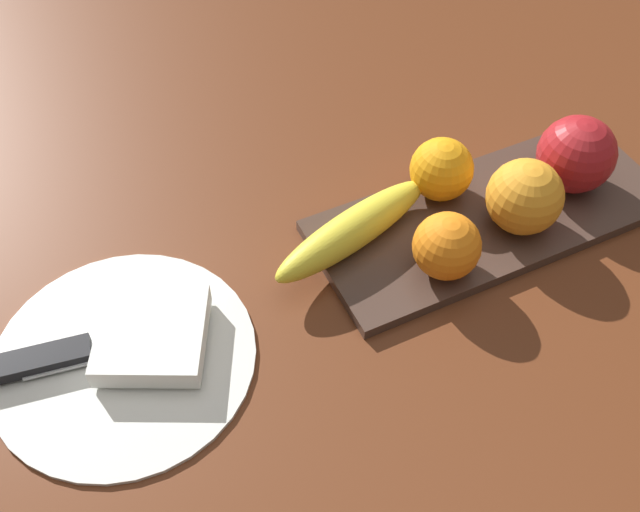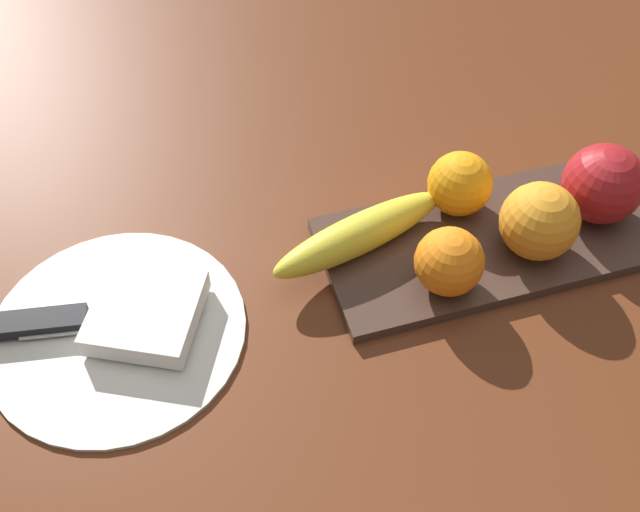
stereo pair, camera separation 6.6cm
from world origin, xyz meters
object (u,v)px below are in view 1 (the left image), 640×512
orange_near_apple (445,168)px  folded_napkin (152,334)px  banana (353,230)px  dinner_plate (123,356)px  fruit_tray (489,216)px  apple (576,154)px  knife (57,356)px  orange_center (525,197)px  orange_near_banana (447,246)px

orange_near_apple → folded_napkin: bearing=-171.7°
banana → dinner_plate: bearing=-9.5°
fruit_tray → orange_near_apple: (-0.03, 0.05, 0.04)m
apple → folded_napkin: bearing=-179.8°
dinner_plate → knife: 0.06m
apple → folded_napkin: apple is taller
orange_center → knife: 0.45m
orange_near_apple → knife: orange_near_apple is taller
orange_near_banana → apple: bearing=13.4°
fruit_tray → orange_near_banana: orange_near_banana is taller
orange_near_banana → orange_center: (0.10, 0.02, 0.01)m
orange_near_apple → knife: bearing=-175.9°
orange_center → banana: bearing=163.4°
apple → orange_near_banana: bearing=-166.6°
dinner_plate → orange_center: bearing=-3.4°
orange_near_apple → orange_center: 0.08m
orange_center → dinner_plate: size_ratio=0.32×
apple → folded_napkin: size_ratio=0.84×
orange_near_apple → apple: bearing=-20.2°
orange_near_banana → dinner_plate: bearing=172.3°
orange_near_apple → dinner_plate: (-0.35, -0.05, -0.04)m
fruit_tray → orange_near_banana: 0.10m
apple → dinner_plate: (-0.48, -0.00, -0.05)m
apple → knife: 0.53m
apple → dinner_plate: apple is taller
orange_near_banana → orange_center: size_ratio=0.86×
knife → banana: bearing=10.1°
apple → dinner_plate: 0.48m
knife → orange_near_apple: bearing=13.1°
knife → orange_center: bearing=3.7°
orange_near_banana → knife: orange_near_banana is taller
folded_napkin → knife: 0.08m
orange_center → knife: orange_center is taller
orange_center → apple: bearing=17.3°
orange_near_banana → orange_center: orange_center is taller
folded_napkin → knife: bearing=167.3°
fruit_tray → dinner_plate: fruit_tray is taller
fruit_tray → knife: 0.43m
orange_near_apple → dinner_plate: 0.36m
orange_near_banana → folded_napkin: size_ratio=0.68×
orange_center → dinner_plate: orange_center is taller
apple → orange_near_banana: 0.18m
orange_near_banana → folded_napkin: (-0.27, 0.04, -0.02)m
fruit_tray → folded_napkin: 0.35m
apple → orange_center: (-0.08, -0.03, -0.00)m
fruit_tray → dinner_plate: (-0.38, 0.00, -0.00)m
apple → dinner_plate: bearing=-179.8°
banana → knife: banana is taller
orange_near_banana → dinner_plate: orange_near_banana is taller
orange_near_apple → orange_near_banana: 0.10m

